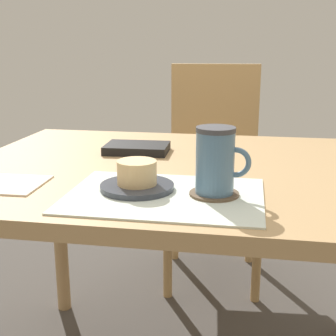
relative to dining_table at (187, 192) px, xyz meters
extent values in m
cylinder|color=tan|center=(-0.53, 0.38, -0.30)|extent=(0.05, 0.05, 0.66)
cube|color=tan|center=(0.00, 0.00, 0.05)|extent=(1.17, 0.87, 0.04)
cylinder|color=tan|center=(0.21, 0.56, -0.42)|extent=(0.04, 0.04, 0.43)
cylinder|color=tan|center=(-0.15, 0.54, -0.42)|extent=(0.04, 0.04, 0.43)
cylinder|color=tan|center=(0.18, 0.92, -0.42)|extent=(0.04, 0.04, 0.43)
cylinder|color=tan|center=(-0.17, 0.89, -0.42)|extent=(0.04, 0.04, 0.43)
cube|color=tan|center=(0.02, 0.73, -0.19)|extent=(0.45, 0.45, 0.04)
cube|color=tan|center=(0.00, 0.92, 0.06)|extent=(0.39, 0.06, 0.46)
cube|color=silver|center=(-0.01, -0.25, 0.07)|extent=(0.40, 0.30, 0.00)
cylinder|color=#333842|center=(-0.08, -0.23, 0.08)|extent=(0.16, 0.16, 0.01)
cylinder|color=#E5BC7F|center=(-0.08, -0.23, 0.11)|extent=(0.08, 0.08, 0.05)
cylinder|color=brown|center=(0.09, -0.24, 0.08)|extent=(0.10, 0.10, 0.00)
cylinder|color=slate|center=(0.09, -0.24, 0.14)|extent=(0.08, 0.08, 0.13)
cylinder|color=#3D3D42|center=(0.09, -0.24, 0.21)|extent=(0.08, 0.08, 0.01)
torus|color=slate|center=(0.13, -0.24, 0.15)|extent=(0.06, 0.01, 0.06)
cube|color=silver|center=(-0.37, -0.23, 0.07)|extent=(0.15, 0.15, 0.00)
cube|color=black|center=(-0.16, 0.13, 0.08)|extent=(0.18, 0.13, 0.02)
camera|label=1|loc=(0.15, -1.16, 0.38)|focal=50.00mm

